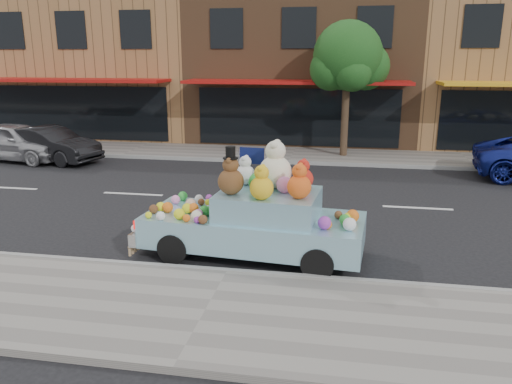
% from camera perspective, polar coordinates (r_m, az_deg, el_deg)
% --- Properties ---
extents(ground, '(120.00, 120.00, 0.00)m').
position_cam_1_polar(ground, '(13.89, 1.44, -1.01)').
color(ground, black).
rests_on(ground, ground).
extents(near_sidewalk, '(60.00, 3.00, 0.12)m').
position_cam_1_polar(near_sidewalk, '(7.95, -5.80, -13.58)').
color(near_sidewalk, gray).
rests_on(near_sidewalk, ground).
extents(far_sidewalk, '(60.00, 3.00, 0.12)m').
position_cam_1_polar(far_sidewalk, '(20.15, 4.21, 4.25)').
color(far_sidewalk, gray).
rests_on(far_sidewalk, ground).
extents(near_kerb, '(60.00, 0.12, 0.13)m').
position_cam_1_polar(near_kerb, '(9.25, -3.27, -9.17)').
color(near_kerb, gray).
rests_on(near_kerb, ground).
extents(far_kerb, '(60.00, 0.12, 0.13)m').
position_cam_1_polar(far_kerb, '(18.69, 3.74, 3.41)').
color(far_kerb, gray).
rests_on(far_kerb, ground).
extents(storefront_left, '(10.00, 9.80, 7.30)m').
position_cam_1_polar(storefront_left, '(27.87, -15.94, 14.17)').
color(storefront_left, olive).
rests_on(storefront_left, ground).
extents(storefront_mid, '(10.00, 9.80, 7.30)m').
position_cam_1_polar(storefront_mid, '(25.24, 5.70, 14.61)').
color(storefront_mid, brown).
rests_on(storefront_mid, ground).
extents(street_tree, '(3.00, 2.70, 5.22)m').
position_cam_1_polar(street_tree, '(19.74, 10.49, 14.43)').
color(street_tree, '#38281C').
rests_on(street_tree, ground).
extents(car_silver, '(4.55, 2.40, 1.48)m').
position_cam_1_polar(car_silver, '(21.27, -25.71, 5.22)').
color(car_silver, '#AFB0B4').
rests_on(car_silver, ground).
extents(car_dark, '(4.28, 2.32, 1.34)m').
position_cam_1_polar(car_dark, '(20.47, -22.57, 5.03)').
color(car_dark, black).
rests_on(car_dark, ground).
extents(art_car, '(4.62, 2.13, 2.30)m').
position_cam_1_polar(art_car, '(9.86, -0.02, -2.92)').
color(art_car, black).
rests_on(art_car, ground).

